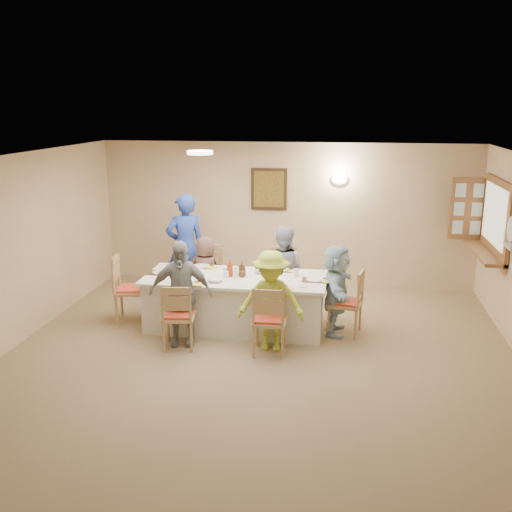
% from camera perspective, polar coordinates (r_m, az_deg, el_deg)
% --- Properties ---
extents(ground, '(7.00, 7.00, 0.00)m').
position_cam_1_polar(ground, '(7.05, -0.17, -11.27)').
color(ground, '#9B835F').
extents(room_walls, '(7.00, 7.00, 7.00)m').
position_cam_1_polar(room_walls, '(6.53, -0.18, 0.75)').
color(room_walls, '#E4BE8C').
rests_on(room_walls, ground).
extents(wall_picture, '(0.62, 0.05, 0.72)m').
position_cam_1_polar(wall_picture, '(9.90, 1.30, 6.70)').
color(wall_picture, '#3E2715').
rests_on(wall_picture, room_walls).
extents(wall_sconce, '(0.26, 0.09, 0.18)m').
position_cam_1_polar(wall_sconce, '(9.77, 8.35, 7.62)').
color(wall_sconce, white).
rests_on(wall_sconce, room_walls).
extents(ceiling_light, '(0.36, 0.36, 0.05)m').
position_cam_1_polar(ceiling_light, '(8.03, -5.62, 10.26)').
color(ceiling_light, white).
rests_on(ceiling_light, room_walls).
extents(serving_hatch, '(0.06, 1.50, 1.15)m').
position_cam_1_polar(serving_hatch, '(9.07, 22.91, 3.49)').
color(serving_hatch, brown).
rests_on(serving_hatch, room_walls).
extents(hatch_sill, '(0.30, 1.50, 0.05)m').
position_cam_1_polar(hatch_sill, '(9.15, 21.86, 0.31)').
color(hatch_sill, brown).
rests_on(hatch_sill, room_walls).
extents(shutter_door, '(0.55, 0.04, 1.00)m').
position_cam_1_polar(shutter_door, '(9.74, 20.40, 4.45)').
color(shutter_door, brown).
rests_on(shutter_door, room_walls).
extents(dining_table, '(2.57, 1.09, 0.76)m').
position_cam_1_polar(dining_table, '(8.18, -2.06, -4.62)').
color(dining_table, silver).
rests_on(dining_table, ground).
extents(chair_back_left, '(0.48, 0.48, 0.98)m').
position_cam_1_polar(chair_back_left, '(9.01, -4.85, -2.08)').
color(chair_back_left, tan).
rests_on(chair_back_left, ground).
extents(chair_back_right, '(0.55, 0.55, 0.98)m').
position_cam_1_polar(chair_back_right, '(8.81, 2.76, -2.42)').
color(chair_back_right, tan).
rests_on(chair_back_right, ground).
extents(chair_front_left, '(0.49, 0.49, 0.90)m').
position_cam_1_polar(chair_front_left, '(7.56, -7.73, -5.85)').
color(chair_front_left, tan).
rests_on(chair_front_left, ground).
extents(chair_front_right, '(0.46, 0.46, 0.93)m').
position_cam_1_polar(chair_front_right, '(7.31, 1.37, -6.31)').
color(chair_front_right, tan).
rests_on(chair_front_right, ground).
extents(chair_left_end, '(0.56, 0.56, 1.00)m').
position_cam_1_polar(chair_left_end, '(8.56, -12.33, -3.21)').
color(chair_left_end, tan).
rests_on(chair_left_end, ground).
extents(chair_right_end, '(0.53, 0.53, 0.94)m').
position_cam_1_polar(chair_right_end, '(8.01, 8.92, -4.54)').
color(chair_right_end, tan).
rests_on(chair_right_end, ground).
extents(diner_back_left, '(0.61, 0.42, 1.17)m').
position_cam_1_polar(diner_back_left, '(8.87, -5.05, -1.70)').
color(diner_back_left, brown).
rests_on(diner_back_left, ground).
extents(diner_back_right, '(0.85, 0.75, 1.36)m').
position_cam_1_polar(diner_back_right, '(8.64, 2.69, -1.45)').
color(diner_back_right, '#A5ABC1').
rests_on(diner_back_right, ground).
extents(diner_front_left, '(0.92, 0.55, 1.42)m').
position_cam_1_polar(diner_front_left, '(7.58, -7.54, -3.69)').
color(diner_front_left, '#969696').
rests_on(diner_front_left, ground).
extents(diner_front_right, '(0.87, 0.51, 1.33)m').
position_cam_1_polar(diner_front_right, '(7.36, 1.51, -4.52)').
color(diner_front_right, '#B9D03B').
rests_on(diner_front_right, ground).
extents(diner_right_end, '(1.20, 0.44, 1.28)m').
position_cam_1_polar(diner_right_end, '(7.95, 8.03, -3.36)').
color(diner_right_end, '#AACBD8').
rests_on(diner_right_end, ground).
extents(caregiver, '(1.00, 0.97, 1.74)m').
position_cam_1_polar(caregiver, '(9.35, -7.08, 0.92)').
color(caregiver, '#2845B4').
rests_on(caregiver, ground).
extents(placemat_fl, '(0.33, 0.25, 0.01)m').
position_cam_1_polar(placemat_fl, '(7.80, -7.02, -2.73)').
color(placemat_fl, '#472B19').
rests_on(placemat_fl, dining_table).
extents(plate_fl, '(0.23, 0.23, 0.01)m').
position_cam_1_polar(plate_fl, '(7.80, -7.02, -2.66)').
color(plate_fl, white).
rests_on(plate_fl, dining_table).
extents(napkin_fl, '(0.14, 0.14, 0.01)m').
position_cam_1_polar(napkin_fl, '(7.71, -5.83, -2.86)').
color(napkin_fl, yellow).
rests_on(napkin_fl, dining_table).
extents(placemat_fr, '(0.36, 0.27, 0.01)m').
position_cam_1_polar(placemat_fr, '(7.57, 1.77, -3.17)').
color(placemat_fr, '#472B19').
rests_on(placemat_fr, dining_table).
extents(plate_fr, '(0.24, 0.24, 0.02)m').
position_cam_1_polar(plate_fr, '(7.57, 1.77, -3.10)').
color(plate_fr, white).
rests_on(plate_fr, dining_table).
extents(napkin_fr, '(0.15, 0.15, 0.01)m').
position_cam_1_polar(napkin_fr, '(7.50, 3.09, -3.30)').
color(napkin_fr, yellow).
rests_on(napkin_fr, dining_table).
extents(placemat_bl, '(0.34, 0.26, 0.01)m').
position_cam_1_polar(placemat_bl, '(8.58, -5.49, -1.05)').
color(placemat_bl, '#472B19').
rests_on(placemat_bl, dining_table).
extents(plate_bl, '(0.24, 0.24, 0.02)m').
position_cam_1_polar(plate_bl, '(8.57, -5.49, -0.99)').
color(plate_bl, white).
rests_on(plate_bl, dining_table).
extents(napkin_bl, '(0.14, 0.14, 0.01)m').
position_cam_1_polar(napkin_bl, '(8.49, -4.40, -1.15)').
color(napkin_bl, yellow).
rests_on(napkin_bl, dining_table).
extents(placemat_br, '(0.35, 0.26, 0.01)m').
position_cam_1_polar(placemat_br, '(8.37, 2.50, -1.41)').
color(placemat_br, '#472B19').
rests_on(placemat_br, dining_table).
extents(plate_br, '(0.24, 0.24, 0.01)m').
position_cam_1_polar(plate_br, '(8.36, 2.50, -1.35)').
color(plate_br, white).
rests_on(plate_br, dining_table).
extents(napkin_br, '(0.14, 0.14, 0.01)m').
position_cam_1_polar(napkin_br, '(8.30, 3.69, -1.51)').
color(napkin_br, yellow).
rests_on(napkin_br, dining_table).
extents(placemat_le, '(0.35, 0.26, 0.01)m').
position_cam_1_polar(placemat_le, '(8.33, -9.54, -1.68)').
color(placemat_le, '#472B19').
rests_on(placemat_le, dining_table).
extents(plate_le, '(0.23, 0.23, 0.01)m').
position_cam_1_polar(plate_le, '(8.33, -9.54, -1.62)').
color(plate_le, white).
rests_on(plate_le, dining_table).
extents(napkin_le, '(0.15, 0.15, 0.01)m').
position_cam_1_polar(napkin_le, '(8.23, -8.46, -1.79)').
color(napkin_le, yellow).
rests_on(napkin_le, dining_table).
extents(placemat_re, '(0.35, 0.26, 0.01)m').
position_cam_1_polar(placemat_re, '(7.92, 5.89, -2.41)').
color(placemat_re, '#472B19').
rests_on(placemat_re, dining_table).
extents(plate_re, '(0.23, 0.23, 0.01)m').
position_cam_1_polar(plate_re, '(7.92, 5.89, -2.34)').
color(plate_re, white).
rests_on(plate_re, dining_table).
extents(napkin_re, '(0.14, 0.14, 0.01)m').
position_cam_1_polar(napkin_re, '(7.87, 7.18, -2.52)').
color(napkin_re, yellow).
rests_on(napkin_re, dining_table).
extents(teacup_a, '(0.12, 0.12, 0.08)m').
position_cam_1_polar(teacup_a, '(7.90, -8.14, -2.24)').
color(teacup_a, white).
rests_on(teacup_a, dining_table).
extents(teacup_b, '(0.11, 0.11, 0.08)m').
position_cam_1_polar(teacup_b, '(8.44, 1.44, -1.01)').
color(teacup_b, white).
rests_on(teacup_b, dining_table).
extents(bowl_a, '(0.24, 0.24, 0.05)m').
position_cam_1_polar(bowl_a, '(7.83, -4.07, -2.41)').
color(bowl_a, white).
rests_on(bowl_a, dining_table).
extents(bowl_b, '(0.34, 0.34, 0.07)m').
position_cam_1_polar(bowl_b, '(8.21, 0.61, -1.49)').
color(bowl_b, white).
rests_on(bowl_b, dining_table).
extents(condiment_ketchup, '(0.12, 0.12, 0.25)m').
position_cam_1_polar(condiment_ketchup, '(8.04, -2.64, -1.20)').
color(condiment_ketchup, '#B3320F').
rests_on(condiment_ketchup, dining_table).
extents(condiment_brown, '(0.15, 0.15, 0.20)m').
position_cam_1_polar(condiment_brown, '(8.08, -1.43, -1.27)').
color(condiment_brown, '#4C2C14').
rests_on(condiment_brown, dining_table).
extents(condiment_malt, '(0.14, 0.14, 0.14)m').
position_cam_1_polar(condiment_malt, '(8.03, -1.39, -1.62)').
color(condiment_malt, '#4C2C14').
rests_on(condiment_malt, dining_table).
extents(drinking_glass, '(0.07, 0.07, 0.10)m').
position_cam_1_polar(drinking_glass, '(8.12, -3.07, -1.54)').
color(drinking_glass, silver).
rests_on(drinking_glass, dining_table).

